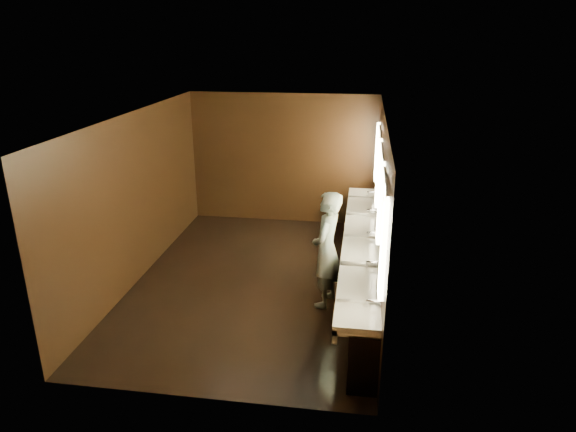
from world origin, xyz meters
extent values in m
plane|color=black|center=(0.00, 0.00, 0.00)|extent=(6.00, 6.00, 0.00)
cube|color=#2D2D2B|center=(0.00, 0.00, 2.80)|extent=(4.00, 6.00, 0.02)
cube|color=black|center=(0.00, 3.00, 1.40)|extent=(4.00, 0.02, 2.80)
cube|color=black|center=(0.00, -3.00, 1.40)|extent=(4.00, 0.02, 2.80)
cube|color=black|center=(-2.00, 0.00, 1.40)|extent=(0.02, 6.00, 2.80)
cube|color=black|center=(2.00, 0.00, 1.40)|extent=(0.02, 6.00, 2.80)
cube|color=black|center=(1.82, 0.00, 0.40)|extent=(0.36, 5.40, 0.81)
cube|color=silver|center=(1.73, 0.00, 0.85)|extent=(0.55, 5.40, 0.12)
cube|color=silver|center=(1.48, 0.00, 0.77)|extent=(0.06, 5.40, 0.18)
cylinder|color=silver|center=(1.91, -2.20, 0.99)|extent=(0.18, 0.04, 0.04)
cylinder|color=silver|center=(1.91, -1.10, 0.99)|extent=(0.18, 0.04, 0.04)
cylinder|color=silver|center=(1.91, 0.00, 0.99)|extent=(0.18, 0.04, 0.04)
cylinder|color=silver|center=(1.91, 1.10, 0.99)|extent=(0.18, 0.04, 0.04)
cylinder|color=silver|center=(1.91, 2.20, 0.99)|extent=(0.18, 0.04, 0.04)
cube|color=#FFEFB6|center=(1.97, -2.40, 1.75)|extent=(0.06, 0.22, 1.15)
cube|color=white|center=(1.99, -1.60, 1.75)|extent=(0.03, 1.32, 1.15)
cube|color=#FFEFB6|center=(1.97, -0.80, 1.75)|extent=(0.06, 0.23, 1.15)
cube|color=white|center=(1.99, 0.00, 1.75)|extent=(0.03, 1.32, 1.15)
cube|color=#FFEFB6|center=(1.97, 0.80, 1.75)|extent=(0.06, 0.23, 1.15)
cube|color=white|center=(1.99, 1.60, 1.75)|extent=(0.03, 1.32, 1.15)
cube|color=#FFEFB6|center=(1.97, 2.40, 1.75)|extent=(0.06, 0.22, 1.15)
imported|color=#91CCD9|center=(1.22, -0.58, 0.91)|extent=(0.57, 0.74, 1.82)
cylinder|color=black|center=(1.58, -0.30, 0.26)|extent=(0.36, 0.36, 0.53)
camera|label=1|loc=(1.69, -7.68, 4.04)|focal=32.00mm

